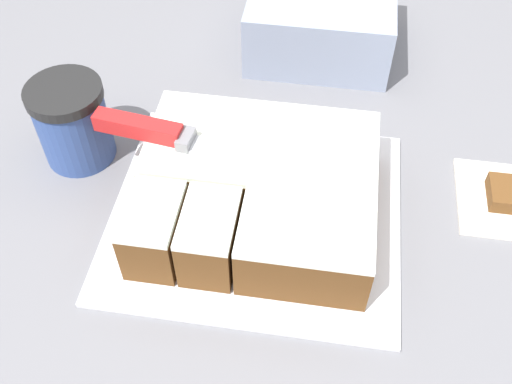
{
  "coord_description": "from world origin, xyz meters",
  "views": [
    {
      "loc": [
        0.01,
        -0.47,
        1.55
      ],
      "look_at": [
        -0.06,
        -0.01,
        1.0
      ],
      "focal_mm": 42.0,
      "sensor_mm": 36.0,
      "label": 1
    }
  ],
  "objects_px": {
    "brownie": "(510,194)",
    "storage_box": "(321,21)",
    "coffee_cup": "(73,122)",
    "knife": "(174,136)",
    "cake_board": "(256,214)",
    "cake": "(258,191)"
  },
  "relations": [
    {
      "from": "cake",
      "to": "knife",
      "type": "relative_size",
      "value": 0.85
    },
    {
      "from": "coffee_cup",
      "to": "brownie",
      "type": "relative_size",
      "value": 2.19
    },
    {
      "from": "cake",
      "to": "brownie",
      "type": "xyz_separation_m",
      "value": [
        0.31,
        0.07,
        -0.03
      ]
    },
    {
      "from": "knife",
      "to": "storage_box",
      "type": "relative_size",
      "value": 1.5
    },
    {
      "from": "brownie",
      "to": "storage_box",
      "type": "relative_size",
      "value": 0.24
    },
    {
      "from": "knife",
      "to": "cake_board",
      "type": "bearing_deg",
      "value": -8.94
    },
    {
      "from": "storage_box",
      "to": "brownie",
      "type": "bearing_deg",
      "value": -47.35
    },
    {
      "from": "cake",
      "to": "brownie",
      "type": "height_order",
      "value": "cake"
    },
    {
      "from": "coffee_cup",
      "to": "brownie",
      "type": "distance_m",
      "value": 0.57
    },
    {
      "from": "cake_board",
      "to": "cake",
      "type": "relative_size",
      "value": 1.28
    },
    {
      "from": "knife",
      "to": "coffee_cup",
      "type": "relative_size",
      "value": 2.89
    },
    {
      "from": "cake",
      "to": "coffee_cup",
      "type": "bearing_deg",
      "value": 164.72
    },
    {
      "from": "cake",
      "to": "knife",
      "type": "distance_m",
      "value": 0.12
    },
    {
      "from": "cake_board",
      "to": "brownie",
      "type": "xyz_separation_m",
      "value": [
        0.32,
        0.07,
        0.01
      ]
    },
    {
      "from": "brownie",
      "to": "storage_box",
      "type": "height_order",
      "value": "storage_box"
    },
    {
      "from": "cake_board",
      "to": "storage_box",
      "type": "height_order",
      "value": "storage_box"
    },
    {
      "from": "storage_box",
      "to": "cake_board",
      "type": "bearing_deg",
      "value": -97.64
    },
    {
      "from": "cake",
      "to": "coffee_cup",
      "type": "height_order",
      "value": "coffee_cup"
    },
    {
      "from": "cake_board",
      "to": "brownie",
      "type": "bearing_deg",
      "value": 12.57
    },
    {
      "from": "cake",
      "to": "coffee_cup",
      "type": "distance_m",
      "value": 0.27
    },
    {
      "from": "cake",
      "to": "knife",
      "type": "xyz_separation_m",
      "value": [
        -0.11,
        0.03,
        0.05
      ]
    },
    {
      "from": "coffee_cup",
      "to": "knife",
      "type": "bearing_deg",
      "value": -14.94
    }
  ]
}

